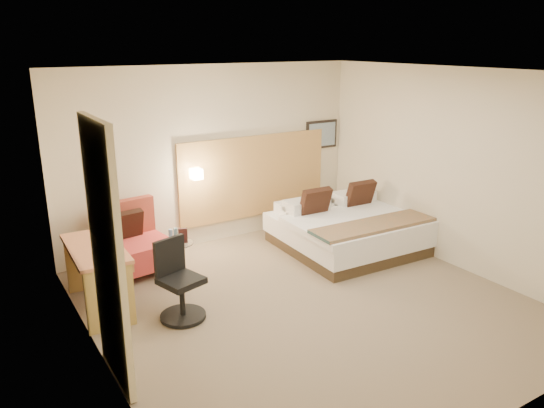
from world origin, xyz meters
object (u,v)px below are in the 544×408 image
bed (347,229)px  lounge_chair (133,245)px  desk (98,259)px  desk_chair (179,287)px  side_table (177,258)px

bed → lounge_chair: bed is taller
bed → desk: 3.67m
desk_chair → lounge_chair: bearing=91.5°
side_table → desk: (-1.07, -0.29, 0.33)m
side_table → desk: bearing=-164.7°
bed → desk_chair: (-2.97, -0.64, 0.07)m
side_table → desk_chair: bearing=-111.0°
lounge_chair → side_table: lounge_chair is taller
desk → desk_chair: bearing=-45.9°
bed → lounge_chair: (-3.01, 0.89, 0.07)m
bed → lounge_chair: size_ratio=2.03×
bed → desk: size_ratio=1.60×
lounge_chair → side_table: size_ratio=1.70×
side_table → lounge_chair: bearing=129.2°
side_table → desk_chair: desk_chair is taller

